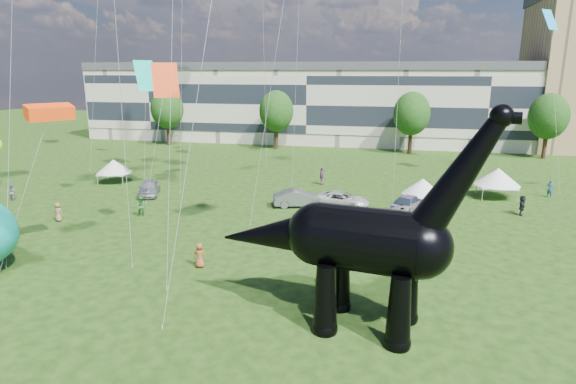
# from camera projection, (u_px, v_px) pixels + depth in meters

# --- Properties ---
(ground) EXTENTS (220.00, 220.00, 0.00)m
(ground) POSITION_uv_depth(u_px,v_px,m) (253.00, 341.00, 21.84)
(ground) COLOR #16330C
(ground) RESTS_ON ground
(terrace_row) EXTENTS (78.00, 11.00, 12.00)m
(terrace_row) POSITION_uv_depth(u_px,v_px,m) (312.00, 106.00, 80.66)
(terrace_row) COLOR beige
(terrace_row) RESTS_ON ground
(tree_far_left) EXTENTS (5.20, 5.20, 9.44)m
(tree_far_left) POSITION_uv_depth(u_px,v_px,m) (167.00, 106.00, 76.72)
(tree_far_left) COLOR #382314
(tree_far_left) RESTS_ON ground
(tree_mid_left) EXTENTS (5.20, 5.20, 9.44)m
(tree_mid_left) POSITION_uv_depth(u_px,v_px,m) (276.00, 108.00, 72.92)
(tree_mid_left) COLOR #382314
(tree_mid_left) RESTS_ON ground
(tree_mid_right) EXTENTS (5.20, 5.20, 9.44)m
(tree_mid_right) POSITION_uv_depth(u_px,v_px,m) (412.00, 110.00, 68.71)
(tree_mid_right) COLOR #382314
(tree_mid_right) RESTS_ON ground
(tree_far_right) EXTENTS (5.20, 5.20, 9.44)m
(tree_far_right) POSITION_uv_depth(u_px,v_px,m) (549.00, 113.00, 64.91)
(tree_far_right) COLOR #382314
(tree_far_right) RESTS_ON ground
(dinosaur_sculpture) EXTENTS (13.63, 4.54, 11.09)m
(dinosaur_sculpture) POSITION_uv_depth(u_px,v_px,m) (357.00, 242.00, 22.32)
(dinosaur_sculpture) COLOR black
(dinosaur_sculpture) RESTS_ON ground
(car_silver) EXTENTS (3.26, 4.81, 1.52)m
(car_silver) POSITION_uv_depth(u_px,v_px,m) (149.00, 188.00, 46.96)
(car_silver) COLOR silver
(car_silver) RESTS_ON ground
(car_grey) EXTENTS (4.87, 2.96, 1.51)m
(car_grey) POSITION_uv_depth(u_px,v_px,m) (299.00, 198.00, 43.13)
(car_grey) COLOR gray
(car_grey) RESTS_ON ground
(car_white) EXTENTS (5.28, 3.13, 1.38)m
(car_white) POSITION_uv_depth(u_px,v_px,m) (342.00, 200.00, 42.89)
(car_white) COLOR silver
(car_white) RESTS_ON ground
(car_dark) EXTENTS (3.64, 4.99, 1.34)m
(car_dark) POSITION_uv_depth(u_px,v_px,m) (405.00, 205.00, 41.43)
(car_dark) COLOR #595960
(car_dark) RESTS_ON ground
(gazebo_near) EXTENTS (3.96, 3.96, 2.51)m
(gazebo_near) POSITION_uv_depth(u_px,v_px,m) (422.00, 187.00, 43.12)
(gazebo_near) COLOR white
(gazebo_near) RESTS_ON ground
(gazebo_far) EXTENTS (4.28, 4.28, 2.90)m
(gazebo_far) POSITION_uv_depth(u_px,v_px,m) (498.00, 177.00, 45.70)
(gazebo_far) COLOR white
(gazebo_far) RESTS_ON ground
(gazebo_left) EXTENTS (4.26, 4.26, 2.55)m
(gazebo_left) POSITION_uv_depth(u_px,v_px,m) (114.00, 166.00, 51.93)
(gazebo_left) COLOR silver
(gazebo_left) RESTS_ON ground
(visitors) EXTENTS (50.46, 39.17, 1.86)m
(visitors) POSITION_uv_depth(u_px,v_px,m) (285.00, 222.00, 36.04)
(visitors) COLOR #2E7531
(visitors) RESTS_ON ground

